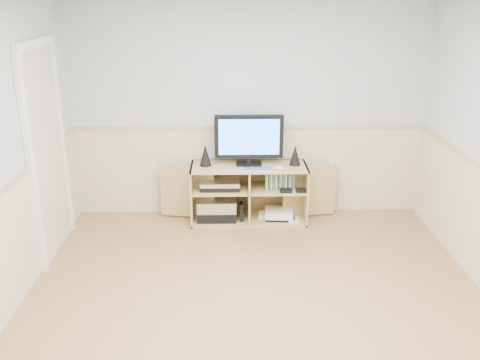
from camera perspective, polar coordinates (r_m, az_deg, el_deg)
name	(u,v)px	position (r m, az deg, el deg)	size (l,w,h in m)	color
room	(251,171)	(4.00, 1.21, 1.02)	(4.04, 4.54, 2.54)	tan
media_cabinet	(249,191)	(6.10, 0.92, -1.15)	(2.02, 0.49, 0.65)	tan
monitor	(249,138)	(5.90, 0.96, 4.50)	(0.76, 0.18, 0.57)	black
speaker_left	(205,155)	(5.92, -3.72, 2.67)	(0.13, 0.13, 0.24)	black
speaker_right	(295,155)	(5.96, 5.89, 2.66)	(0.12, 0.12, 0.23)	black
keyboard	(258,169)	(5.81, 1.94, 1.16)	(0.30, 0.12, 0.01)	silver
mouse	(279,168)	(5.82, 4.21, 1.29)	(0.10, 0.06, 0.04)	white
av_components	(218,202)	(6.08, -2.33, -2.37)	(0.52, 0.33, 0.47)	black
game_consoles	(278,214)	(6.15, 4.03, -3.64)	(0.45, 0.30, 0.11)	white
game_cases	(280,180)	(6.00, 4.24, -0.01)	(0.33, 0.14, 0.19)	#3F8C3F
wall_outlet	(334,163)	(6.31, 9.99, 1.84)	(0.12, 0.03, 0.12)	white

